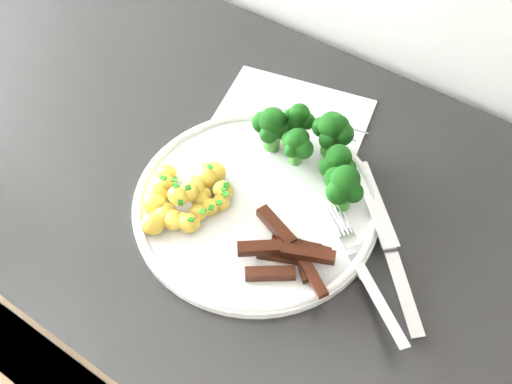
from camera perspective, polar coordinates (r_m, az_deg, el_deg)
name	(u,v)px	position (r m, az deg, el deg)	size (l,w,h in m)	color
counter	(261,340)	(1.13, 0.45, -13.69)	(2.29, 0.57, 0.86)	black
recipe_paper	(274,153)	(0.79, 1.72, 3.70)	(0.26, 0.32, 0.00)	silver
plate	(256,203)	(0.73, 0.00, -1.02)	(0.30, 0.30, 0.02)	white
broccoli	(316,146)	(0.74, 5.64, 4.30)	(0.17, 0.11, 0.07)	#326E23
potatoes	(186,198)	(0.73, -6.55, -0.53)	(0.11, 0.13, 0.04)	#DFBA4F
beef_strips	(288,252)	(0.68, 3.05, -5.63)	(0.12, 0.09, 0.03)	black
fork	(367,278)	(0.68, 10.35, -7.89)	(0.16, 0.12, 0.02)	silver
knife	(394,264)	(0.70, 12.76, -6.61)	(0.18, 0.18, 0.03)	silver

